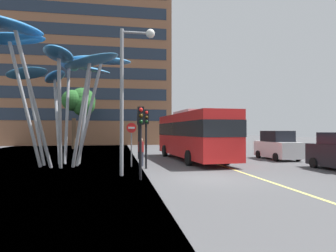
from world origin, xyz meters
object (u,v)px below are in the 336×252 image
Objects in this scene: traffic_light_kerb_near at (141,127)px; traffic_light_island_mid at (139,127)px; leaf_sculpture at (58,65)px; no_entry_sign at (131,138)px; traffic_light_kerb_far at (146,126)px; car_parked_mid at (277,146)px; street_lamp at (130,80)px; red_bus at (192,133)px; pedestrian at (141,152)px.

traffic_light_kerb_near is 0.94× the size of traffic_light_island_mid.
leaf_sculpture reaches higher than no_entry_sign.
traffic_light_kerb_far reaches higher than no_entry_sign.
traffic_light_island_mid is at bearing 169.91° from car_parked_mid.
street_lamp reaches higher than traffic_light_island_mid.
traffic_light_kerb_near is (4.68, -6.08, -3.90)m from leaf_sculpture.
no_entry_sign is at bearing -99.39° from traffic_light_island_mid.
red_bus is 3.59× the size of traffic_light_kerb_near.
no_entry_sign is (-0.79, 1.14, -0.67)m from traffic_light_kerb_far.
no_entry_sign is at bearing -166.08° from car_parked_mid.
traffic_light_kerb_far is 1.94× the size of pedestrian.
leaf_sculpture is at bearing 165.48° from no_entry_sign.
red_bus is 5.17m from pedestrian.
leaf_sculpture is 2.98× the size of traffic_light_island_mid.
traffic_light_kerb_far is at bearing -23.54° from leaf_sculpture.
pedestrian is at bearing 98.48° from traffic_light_kerb_far.
street_lamp is (-1.00, -8.10, 2.14)m from traffic_light_island_mid.
leaf_sculpture is 3.06× the size of traffic_light_kerb_far.
no_entry_sign is (0.23, 3.50, -2.88)m from street_lamp.
car_parked_mid is at bearing 13.92° from no_entry_sign.
traffic_light_kerb_near is at bearing -99.13° from traffic_light_kerb_far.
traffic_light_kerb_near is 0.45× the size of street_lamp.
car_parked_mid reaches higher than pedestrian.
traffic_light_kerb_near is at bearing -52.42° from leaf_sculpture.
traffic_light_island_mid is 1.30× the size of no_entry_sign.
red_bus reaches higher than pedestrian.
no_entry_sign is at bearing 86.17° from street_lamp.
red_bus is 5.81m from traffic_light_kerb_far.
traffic_light_kerb_far is 5.74m from traffic_light_island_mid.
traffic_light_island_mid reaches higher than traffic_light_kerb_near.
traffic_light_kerb_near is at bearing -73.57° from street_lamp.
pedestrian is at bearing 14.82° from no_entry_sign.
traffic_light_kerb_far is (0.61, 3.77, 0.08)m from traffic_light_kerb_near.
traffic_light_kerb_near is at bearing -144.99° from car_parked_mid.
leaf_sculpture is 3.86× the size of no_entry_sign.
traffic_light_kerb_far is at bearing -159.36° from car_parked_mid.
car_parked_mid is at bearing 35.01° from traffic_light_kerb_near.
traffic_light_island_mid is (-3.85, 1.39, 0.50)m from red_bus.
no_entry_sign is (-0.18, 4.91, -0.59)m from traffic_light_kerb_near.
traffic_light_kerb_far reaches higher than car_parked_mid.
red_bus is 4.13m from traffic_light_island_mid.
street_lamp reaches higher than no_entry_sign.
red_bus is 1.13× the size of leaf_sculpture.
street_lamp reaches higher than pedestrian.
car_parked_mid is at bearing 5.83° from leaf_sculpture.
leaf_sculpture is at bearing 132.41° from street_lamp.
traffic_light_kerb_near is 5.30m from pedestrian.
traffic_light_island_mid is (0.58, 9.52, 0.15)m from traffic_light_kerb_near.
red_bus is 6.61m from car_parked_mid.
traffic_light_kerb_near is 13.44m from car_parked_mid.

